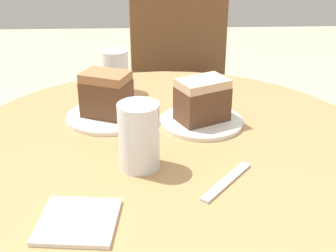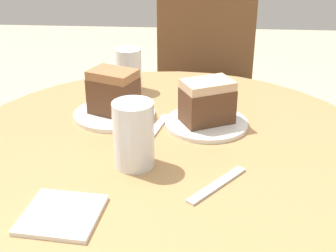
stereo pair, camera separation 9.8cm
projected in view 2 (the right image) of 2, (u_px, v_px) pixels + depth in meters
table at (168, 213)px, 1.08m from camera, size 0.94×0.94×0.73m
chair at (211, 98)px, 1.87m from camera, size 0.50×0.52×0.93m
plate_near at (206, 123)px, 1.07m from camera, size 0.19×0.19×0.01m
plate_far at (115, 114)px, 1.12m from camera, size 0.20×0.20×0.01m
cake_slice_near at (207, 102)px, 1.05m from camera, size 0.13×0.12×0.10m
cake_slice_far at (113, 92)px, 1.10m from camera, size 0.13×0.11×0.10m
glass_lemonade at (134, 138)px, 0.89m from camera, size 0.08×0.08×0.13m
glass_water at (129, 72)px, 1.26m from camera, size 0.07×0.07×0.11m
napkin_stack at (62, 214)px, 0.76m from camera, size 0.13×0.13×0.01m
fork at (155, 130)px, 1.05m from camera, size 0.05×0.17×0.00m
spoon at (217, 185)px, 0.85m from camera, size 0.11×0.13×0.00m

